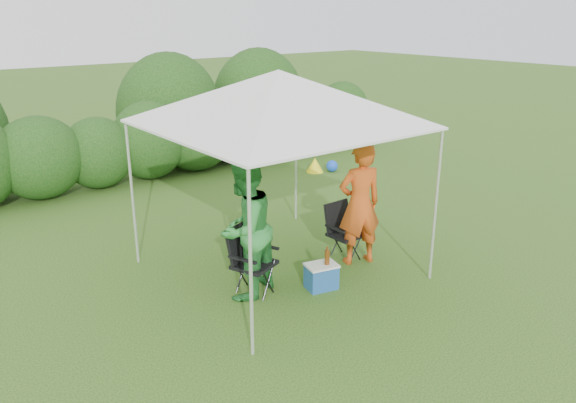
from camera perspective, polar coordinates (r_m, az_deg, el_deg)
ground at (r=7.81m, az=1.36°, el=-8.18°), size 70.00×70.00×0.00m
hedge at (r=12.52m, az=-16.19°, el=5.50°), size 14.25×1.53×1.80m
canopy at (r=7.43m, az=-0.96°, el=10.44°), size 3.10×3.10×2.83m
chair_right at (r=8.45m, az=5.56°, el=-2.58°), size 0.53×0.48×0.84m
chair_left at (r=7.38m, az=-4.02°, el=-5.47°), size 0.68×0.66×0.91m
man at (r=8.14m, az=7.29°, el=-0.27°), size 0.76×0.62×1.81m
woman at (r=7.14m, az=-4.40°, el=-2.78°), size 1.10×1.00×1.85m
cooler at (r=7.59m, az=3.40°, el=-7.57°), size 0.47×0.39×0.35m
bottle at (r=7.47m, az=4.00°, el=-5.49°), size 0.07×0.07×0.25m
lawn_toy at (r=13.03m, az=3.20°, el=3.70°), size 0.67×0.55×0.33m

